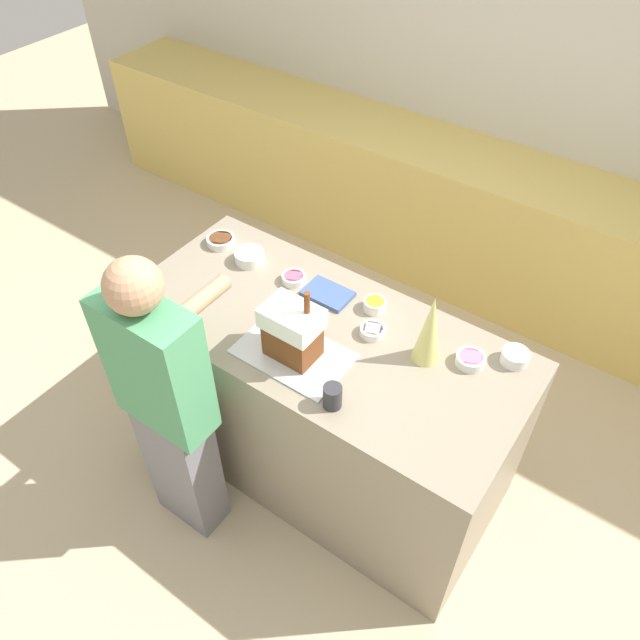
% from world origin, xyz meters
% --- Properties ---
extents(ground_plane, '(12.00, 12.00, 0.00)m').
position_xyz_m(ground_plane, '(0.00, 0.00, 0.00)').
color(ground_plane, '#C6B28E').
extents(wall_back, '(8.00, 0.05, 2.60)m').
position_xyz_m(wall_back, '(0.00, 2.07, 1.30)').
color(wall_back, beige).
rests_on(wall_back, ground_plane).
extents(back_cabinet_block, '(6.00, 0.60, 0.89)m').
position_xyz_m(back_cabinet_block, '(0.00, 1.75, 0.45)').
color(back_cabinet_block, '#DBBC60').
rests_on(back_cabinet_block, ground_plane).
extents(kitchen_island, '(1.75, 0.80, 0.94)m').
position_xyz_m(kitchen_island, '(0.00, 0.00, 0.47)').
color(kitchen_island, gray).
rests_on(kitchen_island, ground_plane).
extents(baking_tray, '(0.45, 0.29, 0.01)m').
position_xyz_m(baking_tray, '(-0.02, -0.17, 0.95)').
color(baking_tray, silver).
rests_on(baking_tray, kitchen_island).
extents(gingerbread_house, '(0.22, 0.16, 0.33)m').
position_xyz_m(gingerbread_house, '(-0.02, -0.17, 1.08)').
color(gingerbread_house, brown).
rests_on(gingerbread_house, baking_tray).
extents(decorative_tree, '(0.11, 0.11, 0.32)m').
position_xyz_m(decorative_tree, '(0.42, 0.12, 1.10)').
color(decorative_tree, '#DBD675').
rests_on(decorative_tree, kitchen_island).
extents(candy_bowl_near_tray_left, '(0.11, 0.11, 0.05)m').
position_xyz_m(candy_bowl_near_tray_left, '(0.72, 0.30, 0.97)').
color(candy_bowl_near_tray_left, white).
rests_on(candy_bowl_near_tray_left, kitchen_island).
extents(candy_bowl_center_rear, '(0.12, 0.12, 0.04)m').
position_xyz_m(candy_bowl_center_rear, '(0.58, 0.19, 0.97)').
color(candy_bowl_center_rear, white).
rests_on(candy_bowl_center_rear, kitchen_island).
extents(candy_bowl_beside_tree, '(0.11, 0.11, 0.04)m').
position_xyz_m(candy_bowl_beside_tree, '(-0.29, 0.18, 0.96)').
color(candy_bowl_beside_tree, white).
rests_on(candy_bowl_beside_tree, kitchen_island).
extents(candy_bowl_behind_tray, '(0.11, 0.11, 0.04)m').
position_xyz_m(candy_bowl_behind_tray, '(0.18, 0.11, 0.96)').
color(candy_bowl_behind_tray, white).
rests_on(candy_bowl_behind_tray, kitchen_island).
extents(candy_bowl_far_left, '(0.14, 0.14, 0.05)m').
position_xyz_m(candy_bowl_far_left, '(-0.54, 0.18, 0.97)').
color(candy_bowl_far_left, silver).
rests_on(candy_bowl_far_left, kitchen_island).
extents(candy_bowl_front_corner, '(0.10, 0.10, 0.05)m').
position_xyz_m(candy_bowl_front_corner, '(0.11, 0.24, 0.97)').
color(candy_bowl_front_corner, white).
rests_on(candy_bowl_front_corner, kitchen_island).
extents(candy_bowl_near_tray_right, '(0.14, 0.14, 0.04)m').
position_xyz_m(candy_bowl_near_tray_right, '(-0.74, 0.20, 0.96)').
color(candy_bowl_near_tray_right, silver).
rests_on(candy_bowl_near_tray_right, kitchen_island).
extents(cookbook, '(0.21, 0.14, 0.02)m').
position_xyz_m(cookbook, '(-0.11, 0.20, 0.95)').
color(cookbook, '#3F598C').
rests_on(cookbook, kitchen_island).
extents(mug, '(0.07, 0.07, 0.10)m').
position_xyz_m(mug, '(0.25, -0.29, 0.99)').
color(mug, '#2D2D33').
rests_on(mug, kitchen_island).
extents(person, '(0.41, 0.51, 1.55)m').
position_xyz_m(person, '(-0.34, -0.59, 0.80)').
color(person, slate).
rests_on(person, ground_plane).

